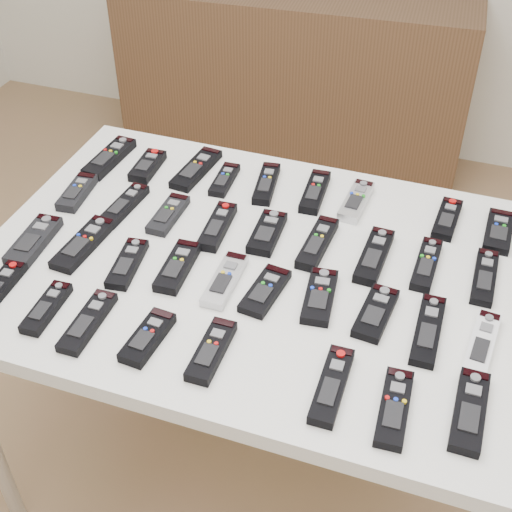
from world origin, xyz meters
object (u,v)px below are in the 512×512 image
(remote_20, at_px, (127,264))
(remote_34, at_px, (394,408))
(remote_6, at_px, (356,201))
(remote_22, at_px, (225,280))
(remote_14, at_px, (317,243))
(remote_35, at_px, (470,411))
(remote_2, at_px, (196,169))
(remote_3, at_px, (224,180))
(remote_4, at_px, (266,184))
(remote_19, at_px, (83,244))
(remote_23, at_px, (265,291))
(remote_30, at_px, (88,322))
(remote_17, at_px, (485,277))
(remote_33, at_px, (332,385))
(remote_13, at_px, (267,233))
(remote_1, at_px, (148,166))
(remote_24, at_px, (320,296))
(remote_31, at_px, (148,337))
(remote_0, at_px, (109,158))
(remote_10, at_px, (124,205))
(remote_26, at_px, (428,330))
(remote_8, at_px, (499,231))
(remote_15, at_px, (374,256))
(table, at_px, (256,282))
(remote_5, at_px, (315,192))
(remote_11, at_px, (168,214))
(remote_29, at_px, (47,308))
(remote_32, at_px, (211,351))
(remote_27, at_px, (481,345))
(remote_25, at_px, (376,313))
(remote_21, at_px, (178,267))
(remote_18, at_px, (34,241))
(sideboard, at_px, (293,80))

(remote_20, relative_size, remote_34, 0.92)
(remote_6, height_order, remote_22, remote_6)
(remote_14, height_order, remote_35, remote_14)
(remote_2, relative_size, remote_34, 1.12)
(remote_2, bearing_deg, remote_3, -7.94)
(remote_4, bearing_deg, remote_19, -139.23)
(remote_23, height_order, remote_30, same)
(remote_19, bearing_deg, remote_23, 2.05)
(remote_17, relative_size, remote_33, 0.96)
(remote_33, bearing_deg, remote_4, 117.94)
(remote_13, distance_m, remote_22, 0.19)
(remote_1, relative_size, remote_24, 0.85)
(remote_17, bearing_deg, remote_13, -178.85)
(remote_1, relative_size, remote_31, 0.94)
(remote_0, xyz_separation_m, remote_24, (0.68, -0.34, -0.00))
(remote_10, xyz_separation_m, remote_26, (0.78, -0.18, -0.00))
(remote_1, relative_size, remote_23, 0.90)
(remote_8, bearing_deg, remote_15, -142.90)
(table, relative_size, remote_5, 7.28)
(remote_19, bearing_deg, remote_11, 54.44)
(remote_26, relative_size, remote_30, 1.11)
(remote_4, distance_m, remote_6, 0.24)
(remote_5, xyz_separation_m, remote_10, (-0.43, -0.21, -0.00))
(remote_0, height_order, remote_29, remote_0)
(remote_22, bearing_deg, remote_10, 151.54)
(remote_33, bearing_deg, remote_17, 58.50)
(remote_31, xyz_separation_m, remote_32, (0.13, 0.01, -0.00))
(remote_11, relative_size, remote_24, 0.95)
(remote_6, bearing_deg, remote_13, -128.06)
(remote_24, bearing_deg, remote_33, -76.23)
(remote_13, bearing_deg, remote_27, -23.66)
(table, bearing_deg, remote_14, 40.54)
(remote_24, distance_m, remote_25, 0.12)
(remote_5, distance_m, remote_6, 0.11)
(remote_5, bearing_deg, remote_15, -49.44)
(remote_5, distance_m, remote_35, 0.73)
(remote_23, distance_m, remote_29, 0.46)
(remote_21, distance_m, remote_31, 0.22)
(remote_15, xyz_separation_m, remote_34, (0.12, -0.41, -0.00))
(remote_1, bearing_deg, remote_17, -12.53)
(remote_10, bearing_deg, remote_30, -68.71)
(remote_13, distance_m, remote_15, 0.26)
(remote_18, bearing_deg, remote_0, 87.02)
(sideboard, relative_size, remote_26, 7.92)
(remote_8, distance_m, remote_26, 0.40)
(table, distance_m, remote_3, 0.34)
(remote_29, xyz_separation_m, remote_33, (0.61, -0.01, 0.00))
(remote_3, height_order, remote_5, remote_5)
(remote_18, height_order, remote_22, remote_18)
(remote_6, distance_m, remote_29, 0.79)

